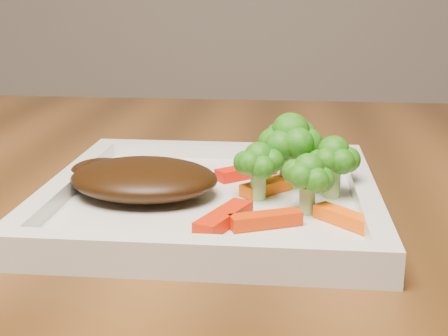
# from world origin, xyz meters

# --- Properties ---
(plate) EXTENTS (0.27, 0.27, 0.01)m
(plate) POSITION_xyz_m (-0.52, -0.00, 0.76)
(plate) COLOR silver
(plate) RESTS_ON dining_table
(steak) EXTENTS (0.13, 0.11, 0.03)m
(steak) POSITION_xyz_m (-0.58, -0.01, 0.78)
(steak) COLOR black
(steak) RESTS_ON plate
(broccoli_0) EXTENTS (0.08, 0.08, 0.07)m
(broccoli_0) POSITION_xyz_m (-0.46, 0.03, 0.80)
(broccoli_0) COLOR #226410
(broccoli_0) RESTS_ON plate
(broccoli_1) EXTENTS (0.06, 0.06, 0.06)m
(broccoli_1) POSITION_xyz_m (-0.42, 0.00, 0.79)
(broccoli_1) COLOR #126B11
(broccoli_1) RESTS_ON plate
(broccoli_2) EXTENTS (0.06, 0.06, 0.06)m
(broccoli_2) POSITION_xyz_m (-0.44, -0.04, 0.79)
(broccoli_2) COLOR #277513
(broccoli_2) RESTS_ON plate
(broccoli_3) EXTENTS (0.05, 0.05, 0.06)m
(broccoli_3) POSITION_xyz_m (-0.48, -0.01, 0.79)
(broccoli_3) COLOR #266510
(broccoli_3) RESTS_ON plate
(carrot_0) EXTENTS (0.06, 0.03, 0.01)m
(carrot_0) POSITION_xyz_m (-0.47, -0.07, 0.77)
(carrot_0) COLOR red
(carrot_0) RESTS_ON plate
(carrot_1) EXTENTS (0.05, 0.05, 0.01)m
(carrot_1) POSITION_xyz_m (-0.42, -0.06, 0.77)
(carrot_1) COLOR #FB5604
(carrot_1) RESTS_ON plate
(carrot_2) EXTENTS (0.04, 0.06, 0.01)m
(carrot_2) POSITION_xyz_m (-0.50, -0.07, 0.77)
(carrot_2) COLOR red
(carrot_2) RESTS_ON plate
(carrot_4) EXTENTS (0.06, 0.05, 0.01)m
(carrot_4) POSITION_xyz_m (-0.50, 0.05, 0.77)
(carrot_4) COLOR red
(carrot_4) RESTS_ON plate
(carrot_6) EXTENTS (0.05, 0.05, 0.01)m
(carrot_6) POSITION_xyz_m (-0.47, 0.01, 0.77)
(carrot_6) COLOR #F85B04
(carrot_6) RESTS_ON plate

